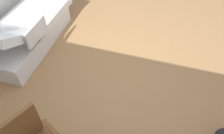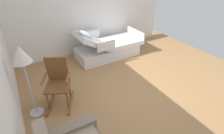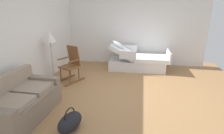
{
  "view_description": "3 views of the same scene",
  "coord_description": "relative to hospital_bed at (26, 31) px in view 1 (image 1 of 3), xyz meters",
  "views": [
    {
      "loc": [
        -0.53,
        2.22,
        2.61
      ],
      "look_at": [
        -0.01,
        0.48,
        0.6
      ],
      "focal_mm": 32.07,
      "sensor_mm": 36.0,
      "label": 1
    },
    {
      "loc": [
        -2.69,
        2.22,
        2.65
      ],
      "look_at": [
        0.15,
        0.62,
        0.71
      ],
      "focal_mm": 28.62,
      "sensor_mm": 36.0,
      "label": 2
    },
    {
      "loc": [
        -4.29,
        -0.34,
        2.06
      ],
      "look_at": [
        -0.25,
        0.36,
        0.73
      ],
      "focal_mm": 28.45,
      "sensor_mm": 36.0,
      "label": 3
    }
  ],
  "objects": [
    {
      "name": "ground_plane",
      "position": [
        -1.87,
        0.18,
        -0.31
      ],
      "size": [
        6.41,
        6.41,
        0.0
      ],
      "primitive_type": "plane",
      "color": "#9E7247"
    },
    {
      "name": "hospital_bed",
      "position": [
        0.0,
        0.0,
        0.0
      ],
      "size": [
        1.05,
        2.08,
        1.06
      ],
      "color": "silver",
      "rests_on": "ground"
    }
  ]
}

